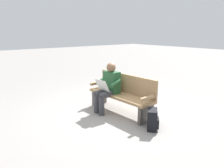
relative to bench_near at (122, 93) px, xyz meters
The scene contains 4 objects.
ground_plane 0.46m from the bench_near, 92.49° to the left, with size 40.00×40.00×0.00m, color gray.
bench_near is the anchor object (origin of this frame).
person_seated 0.38m from the bench_near, 46.29° to the left, with size 0.58×0.59×1.18m.
backpack 1.14m from the bench_near, behind, with size 0.36×0.37×0.41m.
Camera 1 is at (-3.64, 3.18, 1.91)m, focal length 34.14 mm.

